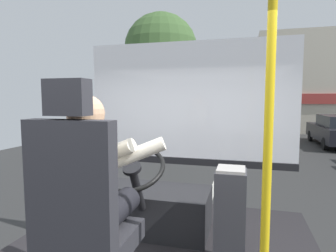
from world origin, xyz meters
TOP-DOWN VIEW (x-y plane):
  - ground at (0.00, 8.80)m, footprint 18.00×44.00m
  - driver_seat at (-0.19, -0.40)m, footprint 0.48×0.48m
  - bus_driver at (-0.19, -0.28)m, footprint 0.76×0.53m
  - steering_console at (-0.19, 0.77)m, footprint 1.10×1.02m
  - handrail_pole at (0.77, -0.29)m, footprint 0.04×0.04m
  - fare_box at (0.57, 0.36)m, footprint 0.22×0.25m
  - windshield_panel at (0.00, 1.62)m, footprint 2.50×0.08m
  - street_tree at (-3.14, 11.01)m, footprint 3.37×3.37m
  - shop_building at (6.25, 19.42)m, footprint 9.61×5.86m

SIDE VIEW (x-z plane):
  - ground at x=0.00m, z-range -0.05..0.00m
  - steering_console at x=-0.19m, z-range 0.62..1.49m
  - fare_box at x=0.57m, z-range 0.83..1.59m
  - driver_seat at x=-0.19m, z-range 0.74..2.11m
  - bus_driver at x=-0.19m, z-range 1.23..2.02m
  - windshield_panel at x=0.00m, z-range 1.14..2.62m
  - handrail_pole at x=0.77m, z-range 0.83..2.94m
  - shop_building at x=6.25m, z-range 0.00..6.23m
  - street_tree at x=-3.14m, z-range 1.30..7.35m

